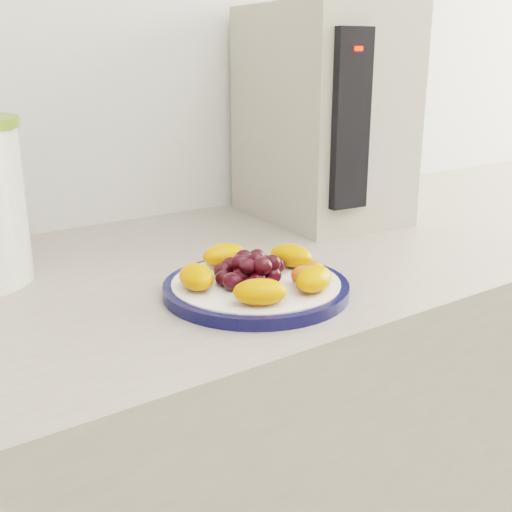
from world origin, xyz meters
TOP-DOWN VIEW (x-y plane):
  - counter at (0.00, 1.20)m, footprint 3.50×0.60m
  - plate_rim at (-0.07, 1.06)m, footprint 0.23×0.23m
  - plate_face at (-0.07, 1.06)m, footprint 0.21×0.21m
  - appliance_body at (0.26, 1.33)m, footprint 0.24×0.31m
  - appliance_panel at (0.19, 1.18)m, footprint 0.06×0.03m
  - appliance_led at (0.19, 1.17)m, footprint 0.01×0.01m
  - fruit_plate at (-0.07, 1.06)m, footprint 0.20×0.19m

SIDE VIEW (x-z plane):
  - counter at x=0.00m, z-range 0.00..0.90m
  - plate_rim at x=-0.07m, z-range 0.90..0.91m
  - plate_face at x=-0.07m, z-range 0.90..0.92m
  - fruit_plate at x=-0.07m, z-range 0.91..0.95m
  - appliance_body at x=0.26m, z-range 0.90..1.27m
  - appliance_panel at x=0.19m, z-range 0.95..1.23m
  - appliance_led at x=0.19m, z-range 1.19..1.20m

